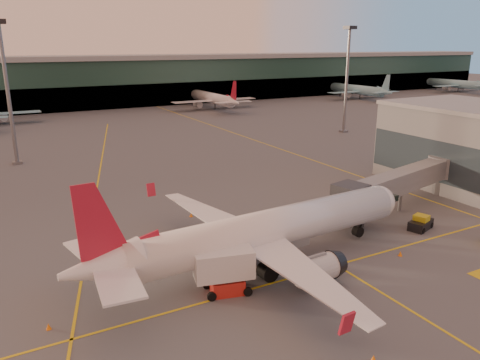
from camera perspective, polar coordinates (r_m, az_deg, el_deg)
ground at (r=42.79m, az=10.82°, el=-14.25°), size 600.00×600.00×0.00m
taxi_markings at (r=77.44m, az=-14.98°, el=-0.42°), size 100.12×173.00×0.01m
terminal at (r=171.94m, az=-20.95°, el=10.99°), size 400.00×20.00×17.60m
gate_building at (r=81.92m, az=26.09°, el=3.91°), size 18.40×22.40×12.60m
mast_west_near at (r=94.28m, az=-26.58°, el=10.56°), size 2.40×2.40×25.60m
mast_east_near at (r=120.04m, az=12.94°, el=12.71°), size 2.40×2.40×25.60m
distant_aircraft_row at (r=151.64m, az=-15.21°, el=7.57°), size 350.00×34.00×13.00m
main_airplane at (r=46.19m, az=2.58°, el=-6.46°), size 37.57×33.84×11.34m
jet_bridge at (r=66.44m, az=19.67°, el=-0.06°), size 25.87×8.53×5.69m
catering_truck at (r=42.21m, az=-1.88°, el=-10.82°), size 5.63×3.48×4.07m
pushback_tug at (r=60.64m, az=21.20°, el=-4.95°), size 3.80×2.76×1.76m
cone_nose at (r=60.98m, az=21.07°, el=-5.29°), size 0.40×0.40×0.51m
cone_tail at (r=41.19m, az=-22.31°, el=-16.19°), size 0.41×0.41×0.52m
cone_wing_right at (r=36.35m, az=15.96°, el=-20.22°), size 0.46×0.46×0.59m
cone_wing_left at (r=60.94m, az=-5.98°, el=-4.23°), size 0.43×0.43×0.54m
cone_fwd at (r=52.67m, az=18.96°, el=-8.49°), size 0.42×0.42×0.53m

